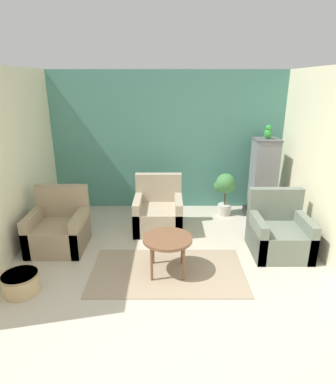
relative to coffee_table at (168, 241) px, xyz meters
name	(u,v)px	position (x,y,z in m)	size (l,w,h in m)	color
ground_plane	(168,338)	(-0.01, -1.19, -0.47)	(20.00, 20.00, 0.00)	beige
wall_back_accent	(168,142)	(-0.01, 2.49, 0.87)	(4.60, 0.06, 2.67)	#4C897A
wall_left	(8,165)	(-2.28, 0.63, 0.87)	(0.06, 3.65, 2.67)	beige
wall_right	(329,165)	(2.27, 0.63, 0.87)	(0.06, 3.65, 2.67)	beige
area_rug	(168,271)	(0.00, 0.00, -0.46)	(2.07, 1.18, 0.01)	gray
coffee_table	(168,241)	(0.00, 0.00, 0.00)	(0.66, 0.66, 0.52)	brown
armchair_left	(60,229)	(-1.68, 0.72, -0.18)	(0.82, 0.80, 0.92)	#9E896B
armchair_right	(279,234)	(1.66, 0.56, -0.18)	(0.82, 0.80, 0.92)	slate
armchair_middle	(159,213)	(-0.16, 1.38, -0.18)	(0.82, 0.80, 0.92)	tan
birdcage	(264,180)	(1.78, 1.97, 0.24)	(0.55, 0.55, 1.49)	#555559
parrot	(269,132)	(1.78, 1.97, 1.13)	(0.12, 0.21, 0.25)	green
potted_plant	(226,188)	(1.10, 2.02, 0.07)	(0.41, 0.38, 0.82)	beige
wicker_basket	(22,282)	(-1.79, -0.45, -0.33)	(0.44, 0.44, 0.26)	tan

